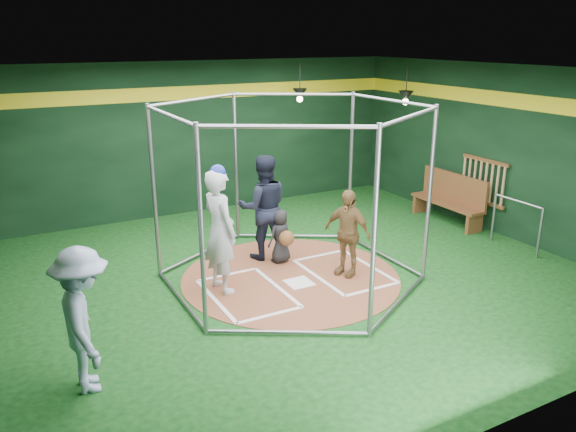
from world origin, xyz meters
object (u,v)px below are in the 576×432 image
dugout_bench (450,197)px  batter_figure (220,230)px  umpire (263,207)px  visitor_leopard (347,233)px

dugout_bench → batter_figure: bearing=-171.1°
umpire → dugout_bench: size_ratio=1.03×
batter_figure → dugout_bench: 5.97m
batter_figure → visitor_leopard: size_ratio=1.37×
batter_figure → dugout_bench: batter_figure is taller
batter_figure → visitor_leopard: 2.23m
visitor_leopard → dugout_bench: bearing=85.9°
batter_figure → visitor_leopard: bearing=-11.6°
visitor_leopard → batter_figure: bearing=-125.9°
dugout_bench → visitor_leopard: bearing=-159.9°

